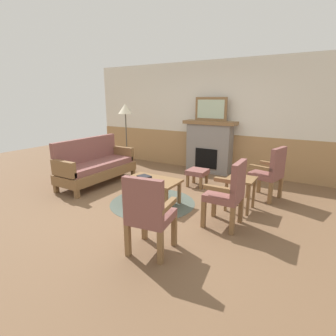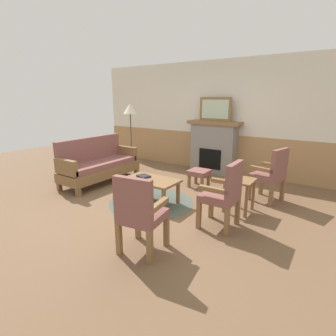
{
  "view_description": "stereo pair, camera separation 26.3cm",
  "coord_description": "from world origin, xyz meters",
  "px_view_note": "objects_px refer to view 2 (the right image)",
  "views": [
    {
      "loc": [
        2.44,
        -3.7,
        1.81
      ],
      "look_at": [
        0.0,
        0.35,
        0.55
      ],
      "focal_mm": 28.03,
      "sensor_mm": 36.0,
      "label": 1
    },
    {
      "loc": [
        2.66,
        -3.56,
        1.81
      ],
      "look_at": [
        0.0,
        0.35,
        0.55
      ],
      "focal_mm": 28.03,
      "sensor_mm": 36.0,
      "label": 2
    }
  ],
  "objects_px": {
    "couch": "(99,165)",
    "armchair_front_left": "(139,211)",
    "fireplace": "(213,147)",
    "coffee_table": "(151,182)",
    "framed_picture": "(215,109)",
    "footstool": "(199,174)",
    "armchair_near_fireplace": "(224,192)",
    "side_table": "(240,186)",
    "floor_lamp_by_couch": "(130,113)",
    "armchair_by_window_left": "(271,172)",
    "book_on_table": "(144,176)"
  },
  "relations": [
    {
      "from": "couch",
      "to": "armchair_front_left",
      "type": "distance_m",
      "value": 3.02
    },
    {
      "from": "fireplace",
      "to": "coffee_table",
      "type": "relative_size",
      "value": 1.35
    },
    {
      "from": "framed_picture",
      "to": "coffee_table",
      "type": "relative_size",
      "value": 0.83
    },
    {
      "from": "coffee_table",
      "to": "footstool",
      "type": "relative_size",
      "value": 2.4
    },
    {
      "from": "fireplace",
      "to": "couch",
      "type": "bearing_deg",
      "value": -129.17
    },
    {
      "from": "coffee_table",
      "to": "couch",
      "type": "bearing_deg",
      "value": 169.94
    },
    {
      "from": "armchair_near_fireplace",
      "to": "side_table",
      "type": "xyz_separation_m",
      "value": [
        -0.02,
        0.69,
        -0.1
      ]
    },
    {
      "from": "couch",
      "to": "floor_lamp_by_couch",
      "type": "bearing_deg",
      "value": 99.57
    },
    {
      "from": "armchair_front_left",
      "to": "armchair_by_window_left",
      "type": "bearing_deg",
      "value": 71.43
    },
    {
      "from": "framed_picture",
      "to": "armchair_near_fireplace",
      "type": "height_order",
      "value": "framed_picture"
    },
    {
      "from": "book_on_table",
      "to": "side_table",
      "type": "relative_size",
      "value": 0.4
    },
    {
      "from": "couch",
      "to": "fireplace",
      "type": "bearing_deg",
      "value": 50.83
    },
    {
      "from": "book_on_table",
      "to": "side_table",
      "type": "height_order",
      "value": "side_table"
    },
    {
      "from": "armchair_by_window_left",
      "to": "armchair_front_left",
      "type": "bearing_deg",
      "value": -108.57
    },
    {
      "from": "side_table",
      "to": "footstool",
      "type": "bearing_deg",
      "value": 146.63
    },
    {
      "from": "footstool",
      "to": "floor_lamp_by_couch",
      "type": "xyz_separation_m",
      "value": [
        -2.2,
        0.37,
        1.17
      ]
    },
    {
      "from": "book_on_table",
      "to": "framed_picture",
      "type": "bearing_deg",
      "value": 84.27
    },
    {
      "from": "book_on_table",
      "to": "couch",
      "type": "bearing_deg",
      "value": 169.51
    },
    {
      "from": "coffee_table",
      "to": "armchair_front_left",
      "type": "relative_size",
      "value": 0.98
    },
    {
      "from": "footstool",
      "to": "coffee_table",
      "type": "bearing_deg",
      "value": -102.69
    },
    {
      "from": "coffee_table",
      "to": "armchair_near_fireplace",
      "type": "xyz_separation_m",
      "value": [
        1.42,
        -0.16,
        0.15
      ]
    },
    {
      "from": "armchair_by_window_left",
      "to": "floor_lamp_by_couch",
      "type": "distance_m",
      "value": 3.77
    },
    {
      "from": "fireplace",
      "to": "armchair_by_window_left",
      "type": "relative_size",
      "value": 1.33
    },
    {
      "from": "framed_picture",
      "to": "book_on_table",
      "type": "relative_size",
      "value": 3.66
    },
    {
      "from": "framed_picture",
      "to": "couch",
      "type": "bearing_deg",
      "value": -129.17
    },
    {
      "from": "fireplace",
      "to": "footstool",
      "type": "xyz_separation_m",
      "value": [
        0.23,
        -1.18,
        -0.37
      ]
    },
    {
      "from": "framed_picture",
      "to": "armchair_front_left",
      "type": "height_order",
      "value": "framed_picture"
    },
    {
      "from": "fireplace",
      "to": "coffee_table",
      "type": "bearing_deg",
      "value": -91.24
    },
    {
      "from": "couch",
      "to": "framed_picture",
      "type": "bearing_deg",
      "value": 50.83
    },
    {
      "from": "armchair_by_window_left",
      "to": "side_table",
      "type": "relative_size",
      "value": 1.78
    },
    {
      "from": "couch",
      "to": "floor_lamp_by_couch",
      "type": "xyz_separation_m",
      "value": [
        -0.22,
        1.33,
        1.05
      ]
    },
    {
      "from": "couch",
      "to": "footstool",
      "type": "relative_size",
      "value": 4.5
    },
    {
      "from": "book_on_table",
      "to": "footstool",
      "type": "xyz_separation_m",
      "value": [
        0.47,
        1.24,
        -0.17
      ]
    },
    {
      "from": "armchair_near_fireplace",
      "to": "side_table",
      "type": "height_order",
      "value": "armchair_near_fireplace"
    },
    {
      "from": "footstool",
      "to": "fireplace",
      "type": "bearing_deg",
      "value": 101.12
    },
    {
      "from": "armchair_near_fireplace",
      "to": "armchair_front_left",
      "type": "xyz_separation_m",
      "value": [
        -0.57,
        -1.16,
        0.0
      ]
    },
    {
      "from": "footstool",
      "to": "armchair_front_left",
      "type": "relative_size",
      "value": 0.41
    },
    {
      "from": "fireplace",
      "to": "book_on_table",
      "type": "bearing_deg",
      "value": -95.73
    },
    {
      "from": "book_on_table",
      "to": "armchair_near_fireplace",
      "type": "xyz_separation_m",
      "value": [
        1.61,
        -0.19,
        0.08
      ]
    },
    {
      "from": "book_on_table",
      "to": "side_table",
      "type": "distance_m",
      "value": 1.67
    },
    {
      "from": "armchair_near_fireplace",
      "to": "armchair_front_left",
      "type": "height_order",
      "value": "same"
    },
    {
      "from": "side_table",
      "to": "floor_lamp_by_couch",
      "type": "xyz_separation_m",
      "value": [
        -3.32,
        1.11,
        1.02
      ]
    },
    {
      "from": "side_table",
      "to": "armchair_front_left",
      "type": "bearing_deg",
      "value": -106.65
    },
    {
      "from": "fireplace",
      "to": "armchair_near_fireplace",
      "type": "bearing_deg",
      "value": -62.28
    },
    {
      "from": "armchair_by_window_left",
      "to": "framed_picture",
      "type": "bearing_deg",
      "value": 144.48
    },
    {
      "from": "armchair_by_window_left",
      "to": "couch",
      "type": "bearing_deg",
      "value": -164.39
    },
    {
      "from": "armchair_near_fireplace",
      "to": "framed_picture",
      "type": "bearing_deg",
      "value": 117.72
    },
    {
      "from": "framed_picture",
      "to": "armchair_near_fireplace",
      "type": "relative_size",
      "value": 0.82
    },
    {
      "from": "couch",
      "to": "coffee_table",
      "type": "bearing_deg",
      "value": -10.06
    },
    {
      "from": "couch",
      "to": "floor_lamp_by_couch",
      "type": "height_order",
      "value": "floor_lamp_by_couch"
    }
  ]
}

